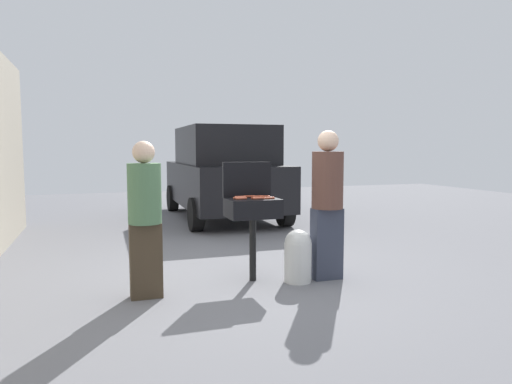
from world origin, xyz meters
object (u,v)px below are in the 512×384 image
at_px(hot_dog_4, 239,198).
at_px(hot_dog_5, 258,198).
at_px(hot_dog_2, 241,198).
at_px(hot_dog_3, 257,198).
at_px(person_right, 327,199).
at_px(parked_minivan, 223,172).
at_px(hot_dog_1, 265,197).
at_px(hot_dog_8, 258,197).
at_px(hot_dog_6, 269,198).
at_px(person_left, 145,214).
at_px(bbq_grill, 253,211).
at_px(hot_dog_0, 249,196).
at_px(hot_dog_7, 240,197).
at_px(propane_tank, 298,255).

relative_size(hot_dog_4, hot_dog_5, 1.00).
relative_size(hot_dog_2, hot_dog_3, 1.00).
distance_m(person_right, parked_minivan, 5.15).
distance_m(hot_dog_1, person_right, 0.74).
bearing_deg(hot_dog_8, hot_dog_1, -25.30).
bearing_deg(person_right, hot_dog_3, -5.52).
height_order(hot_dog_4, parked_minivan, parked_minivan).
xyz_separation_m(hot_dog_2, hot_dog_8, (0.25, 0.13, 0.00)).
xyz_separation_m(hot_dog_3, hot_dog_6, (0.13, -0.06, 0.00)).
relative_size(hot_dog_1, hot_dog_8, 1.00).
relative_size(hot_dog_6, hot_dog_8, 1.00).
relative_size(person_left, person_right, 0.92).
xyz_separation_m(hot_dog_3, hot_dog_4, (-0.20, 0.06, 0.00)).
bearing_deg(hot_dog_2, hot_dog_4, 101.57).
bearing_deg(bbq_grill, parked_minivan, 78.96).
relative_size(hot_dog_1, hot_dog_5, 1.00).
bearing_deg(hot_dog_6, bbq_grill, 144.88).
distance_m(hot_dog_1, parked_minivan, 4.96).
bearing_deg(bbq_grill, person_left, -169.25).
relative_size(hot_dog_1, hot_dog_6, 1.00).
bearing_deg(parked_minivan, hot_dog_3, 80.31).
xyz_separation_m(bbq_grill, hot_dog_3, (0.03, -0.05, 0.16)).
xyz_separation_m(bbq_grill, hot_dog_0, (-0.00, 0.13, 0.16)).
height_order(bbq_grill, hot_dog_4, hot_dog_4).
height_order(hot_dog_1, person_left, person_left).
bearing_deg(person_right, parked_minivan, -86.15).
height_order(person_left, parked_minivan, parked_minivan).
relative_size(hot_dog_3, person_right, 0.07).
bearing_deg(hot_dog_3, person_left, -171.82).
height_order(hot_dog_2, hot_dog_5, same).
bearing_deg(hot_dog_4, hot_dog_3, -17.48).
xyz_separation_m(hot_dog_7, parked_minivan, (1.09, 4.84, 0.04)).
distance_m(hot_dog_2, person_left, 1.12).
bearing_deg(propane_tank, hot_dog_1, 138.47).
xyz_separation_m(hot_dog_7, propane_tank, (0.60, -0.33, -0.66)).
bearing_deg(hot_dog_5, parked_minivan, 79.57).
bearing_deg(person_left, hot_dog_8, 6.16).
bearing_deg(hot_dog_5, hot_dog_4, 153.99).
height_order(hot_dog_5, person_right, person_right).
height_order(hot_dog_0, hot_dog_8, same).
bearing_deg(propane_tank, bbq_grill, 154.98).
distance_m(bbq_grill, person_left, 1.28).
xyz_separation_m(propane_tank, parked_minivan, (0.49, 5.17, 0.70)).
height_order(hot_dog_2, hot_dog_6, same).
bearing_deg(hot_dog_3, person_right, -10.53).
bearing_deg(hot_dog_0, hot_dog_5, -79.63).
distance_m(bbq_grill, hot_dog_7, 0.23).
height_order(hot_dog_6, person_left, person_left).
relative_size(hot_dog_6, propane_tank, 0.21).
height_order(hot_dog_4, hot_dog_8, same).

